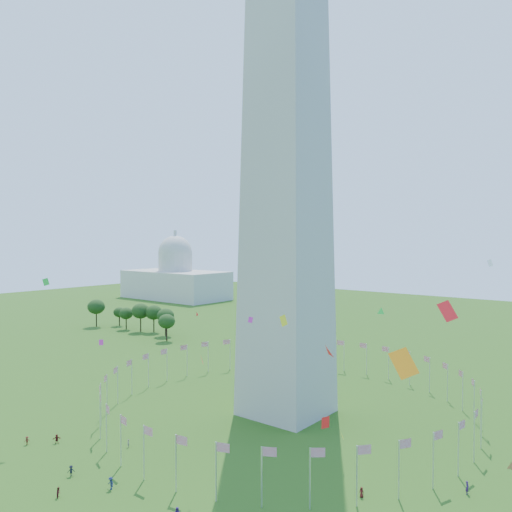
# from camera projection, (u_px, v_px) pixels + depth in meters

# --- Properties ---
(ground) EXTENTS (600.00, 600.00, 0.00)m
(ground) POSITION_uv_depth(u_px,v_px,m) (89.00, 506.00, 72.91)
(ground) COLOR #244D12
(ground) RESTS_ON ground
(washington_monument) EXTENTS (16.80, 16.80, 169.00)m
(washington_monument) POSITION_uv_depth(u_px,v_px,m) (287.00, 31.00, 109.00)
(washington_monument) COLOR beige
(washington_monument) RESTS_ON ground
(flag_ring) EXTENTS (80.24, 80.24, 9.00)m
(flag_ring) POSITION_uv_depth(u_px,v_px,m) (286.00, 393.00, 111.79)
(flag_ring) COLOR silver
(flag_ring) RESTS_ON ground
(capitol_building) EXTENTS (70.00, 35.00, 46.00)m
(capitol_building) POSITION_uv_depth(u_px,v_px,m) (175.00, 263.00, 324.93)
(capitol_building) COLOR beige
(capitol_building) RESTS_ON ground
(crowd) EXTENTS (98.49, 66.89, 2.03)m
(crowd) POSITION_uv_depth(u_px,v_px,m) (89.00, 493.00, 74.93)
(crowd) COLOR #173B20
(crowd) RESTS_ON ground
(kites_aloft) EXTENTS (114.22, 71.26, 31.67)m
(kites_aloft) POSITION_uv_depth(u_px,v_px,m) (285.00, 374.00, 73.70)
(kites_aloft) COLOR red
(kites_aloft) RESTS_ON ground
(tree_line_west) EXTENTS (55.40, 15.54, 11.79)m
(tree_line_west) POSITION_uv_depth(u_px,v_px,m) (137.00, 319.00, 209.07)
(tree_line_west) COLOR #264C19
(tree_line_west) RESTS_ON ground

